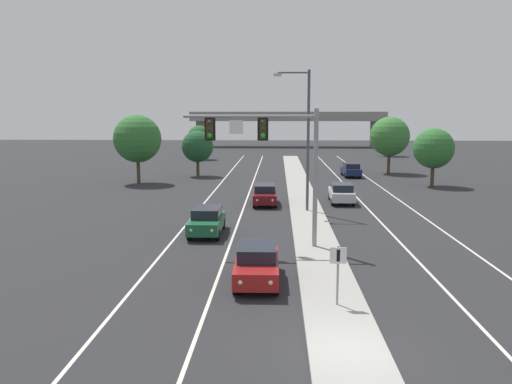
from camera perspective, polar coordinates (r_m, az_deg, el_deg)
name	(u,v)px	position (r m, az deg, el deg)	size (l,w,h in m)	color
ground_plane	(348,354)	(16.40, 10.06, -17.06)	(260.00, 260.00, 0.00)	#28282B
median_island	(311,225)	(33.46, 5.99, -3.57)	(2.40, 110.00, 0.15)	#9E9B93
lane_stripe_oncoming_center	(244,206)	(40.36, -1.30, -1.56)	(0.14, 100.00, 0.01)	silver
lane_stripe_receding_center	(366,207)	(40.86, 11.98, -1.62)	(0.14, 100.00, 0.01)	silver
edge_stripe_left	(202,206)	(40.71, -5.95, -1.52)	(0.14, 100.00, 0.01)	silver
edge_stripe_right	(410,207)	(41.53, 16.47, -1.62)	(0.14, 100.00, 0.01)	silver
overhead_signal_mast	(273,148)	(26.98, 1.89, 4.82)	(6.97, 0.44, 7.20)	gray
median_sign_post	(338,267)	(19.25, 8.97, -8.07)	(0.60, 0.10, 2.20)	gray
street_lamp_median	(305,132)	(37.39, 5.40, 6.54)	(2.58, 0.28, 10.00)	#4C4C51
car_oncoming_red	(257,263)	(22.15, 0.09, -7.82)	(1.88, 4.49, 1.58)	maroon
car_oncoming_green	(207,221)	(31.00, -5.40, -3.13)	(1.83, 4.47, 1.58)	#195633
car_oncoming_darkred	(265,194)	(40.94, 0.96, -0.26)	(1.92, 4.51, 1.58)	#5B0F14
car_receding_silver	(341,193)	(42.33, 9.35, -0.08)	(1.91, 4.50, 1.58)	#B7B7BC
car_receding_navy	(351,170)	(60.35, 10.37, 2.43)	(1.89, 4.50, 1.58)	#141E4C
overpass_bridge	(288,120)	(115.48, 3.47, 7.84)	(42.40, 6.40, 7.65)	gray
tree_far_right_b	(434,149)	(54.10, 18.88, 4.53)	(3.96, 3.96, 5.73)	#4C3823
tree_far_left_b	(198,147)	(60.15, -6.43, 4.97)	(3.62, 3.62, 5.24)	#4C3823
tree_far_right_a	(390,136)	(64.57, 14.44, 5.91)	(4.71, 4.71, 6.81)	#4C3823
tree_far_right_c	(387,133)	(92.02, 14.12, 6.30)	(4.18, 4.18, 6.05)	#4C3823
tree_far_left_c	(199,137)	(82.95, -6.24, 5.97)	(3.69, 3.69, 5.34)	#4C3823
tree_far_left_a	(137,139)	(54.64, -12.87, 5.70)	(4.86, 4.86, 7.03)	#4C3823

